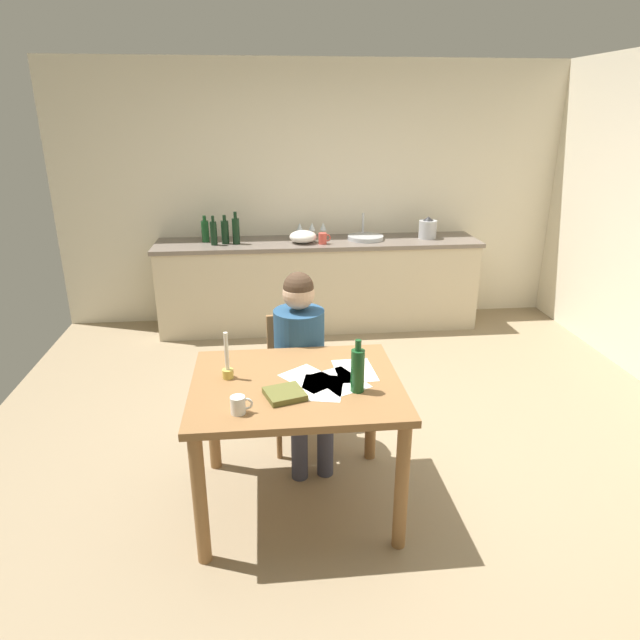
% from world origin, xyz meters
% --- Properties ---
extents(ground_plane, '(5.20, 5.20, 0.04)m').
position_xyz_m(ground_plane, '(0.00, 0.00, -0.02)').
color(ground_plane, '#937F60').
extents(wall_back, '(5.20, 0.12, 2.60)m').
position_xyz_m(wall_back, '(0.00, 2.60, 1.30)').
color(wall_back, silver).
rests_on(wall_back, ground).
extents(kitchen_counter, '(3.22, 0.64, 0.90)m').
position_xyz_m(kitchen_counter, '(0.00, 2.24, 0.45)').
color(kitchen_counter, beige).
rests_on(kitchen_counter, ground).
extents(dining_table, '(1.11, 0.92, 0.77)m').
position_xyz_m(dining_table, '(-0.40, -0.58, 0.65)').
color(dining_table, olive).
rests_on(dining_table, ground).
extents(chair_at_table, '(0.45, 0.45, 0.86)m').
position_xyz_m(chair_at_table, '(-0.35, 0.12, 0.48)').
color(chair_at_table, olive).
rests_on(chair_at_table, ground).
extents(person_seated, '(0.37, 0.62, 1.19)m').
position_xyz_m(person_seated, '(-0.34, -0.03, 0.68)').
color(person_seated, navy).
rests_on(person_seated, ground).
extents(coffee_mug, '(0.11, 0.07, 0.09)m').
position_xyz_m(coffee_mug, '(-0.69, -0.88, 0.81)').
color(coffee_mug, white).
rests_on(coffee_mug, dining_table).
extents(candlestick, '(0.06, 0.06, 0.26)m').
position_xyz_m(candlestick, '(-0.76, -0.50, 0.84)').
color(candlestick, gold).
rests_on(candlestick, dining_table).
extents(book_magazine, '(0.23, 0.22, 0.03)m').
position_xyz_m(book_magazine, '(-0.47, -0.74, 0.78)').
color(book_magazine, brown).
rests_on(book_magazine, dining_table).
extents(paper_letter, '(0.32, 0.36, 0.00)m').
position_xyz_m(paper_letter, '(-0.17, -0.59, 0.77)').
color(paper_letter, white).
rests_on(paper_letter, dining_table).
extents(paper_bill, '(0.22, 0.31, 0.00)m').
position_xyz_m(paper_bill, '(-0.07, -0.48, 0.77)').
color(paper_bill, white).
rests_on(paper_bill, dining_table).
extents(paper_envelope, '(0.27, 0.33, 0.00)m').
position_xyz_m(paper_envelope, '(-0.28, -0.66, 0.77)').
color(paper_envelope, white).
rests_on(paper_envelope, dining_table).
extents(paper_receipt, '(0.35, 0.36, 0.00)m').
position_xyz_m(paper_receipt, '(-0.33, -0.55, 0.77)').
color(paper_receipt, white).
rests_on(paper_receipt, dining_table).
extents(wine_bottle_on_table, '(0.07, 0.07, 0.28)m').
position_xyz_m(wine_bottle_on_table, '(-0.10, -0.71, 0.89)').
color(wine_bottle_on_table, '#194C23').
rests_on(wine_bottle_on_table, dining_table).
extents(sink_unit, '(0.36, 0.36, 0.24)m').
position_xyz_m(sink_unit, '(0.48, 2.24, 0.92)').
color(sink_unit, '#B2B7BC').
rests_on(sink_unit, kitchen_counter).
extents(bottle_oil, '(0.07, 0.07, 0.26)m').
position_xyz_m(bottle_oil, '(-1.11, 2.30, 1.01)').
color(bottle_oil, '#194C23').
rests_on(bottle_oil, kitchen_counter).
extents(bottle_vinegar, '(0.06, 0.06, 0.28)m').
position_xyz_m(bottle_vinegar, '(-1.02, 2.15, 1.02)').
color(bottle_vinegar, black).
rests_on(bottle_vinegar, kitchen_counter).
extents(bottle_wine_red, '(0.07, 0.07, 0.28)m').
position_xyz_m(bottle_wine_red, '(-0.91, 2.20, 1.02)').
color(bottle_wine_red, black).
rests_on(bottle_wine_red, kitchen_counter).
extents(bottle_sauce, '(0.07, 0.07, 0.31)m').
position_xyz_m(bottle_sauce, '(-0.81, 2.18, 1.03)').
color(bottle_sauce, black).
rests_on(bottle_sauce, kitchen_counter).
extents(mixing_bowl, '(0.27, 0.27, 0.12)m').
position_xyz_m(mixing_bowl, '(-0.16, 2.16, 0.96)').
color(mixing_bowl, white).
rests_on(mixing_bowl, kitchen_counter).
extents(stovetop_kettle, '(0.18, 0.18, 0.22)m').
position_xyz_m(stovetop_kettle, '(1.11, 2.24, 1.00)').
color(stovetop_kettle, '#B7BABF').
rests_on(stovetop_kettle, kitchen_counter).
extents(wine_glass_near_sink, '(0.07, 0.07, 0.15)m').
position_xyz_m(wine_glass_near_sink, '(0.06, 2.39, 1.01)').
color(wine_glass_near_sink, silver).
rests_on(wine_glass_near_sink, kitchen_counter).
extents(wine_glass_by_kettle, '(0.07, 0.07, 0.15)m').
position_xyz_m(wine_glass_by_kettle, '(-0.05, 2.39, 1.01)').
color(wine_glass_by_kettle, silver).
rests_on(wine_glass_by_kettle, kitchen_counter).
extents(wine_glass_back_left, '(0.07, 0.07, 0.15)m').
position_xyz_m(wine_glass_back_left, '(-0.18, 2.39, 1.01)').
color(wine_glass_back_left, silver).
rests_on(wine_glass_back_left, kitchen_counter).
extents(teacup_on_counter, '(0.12, 0.08, 0.11)m').
position_xyz_m(teacup_on_counter, '(0.03, 2.09, 0.95)').
color(teacup_on_counter, '#D84C3F').
rests_on(teacup_on_counter, kitchen_counter).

